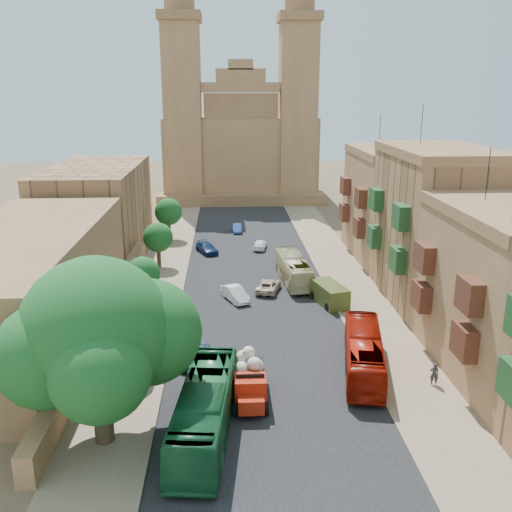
{
  "coord_description": "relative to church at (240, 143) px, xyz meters",
  "views": [
    {
      "loc": [
        -2.67,
        -23.66,
        18.54
      ],
      "look_at": [
        0.0,
        26.0,
        4.0
      ],
      "focal_mm": 40.0,
      "sensor_mm": 36.0,
      "label": 1
    }
  ],
  "objects": [
    {
      "name": "road_surface",
      "position": [
        0.0,
        -48.61,
        -9.51
      ],
      "size": [
        14.0,
        140.0,
        0.01
      ],
      "primitive_type": "cube",
      "color": "black",
      "rests_on": "ground"
    },
    {
      "name": "bus_cream_east",
      "position": [
        4.0,
        -48.36,
        -8.19
      ],
      "size": [
        2.9,
        9.67,
        2.66
      ],
      "primitive_type": "imported",
      "rotation": [
        0.0,
        0.0,
        3.21
      ],
      "color": "#C9BF89",
      "rests_on": "ground"
    },
    {
      "name": "kerb_east",
      "position": [
        7.0,
        -48.61,
        -9.46
      ],
      "size": [
        0.25,
        140.0,
        0.12
      ],
      "primitive_type": "cube",
      "color": "#816B54",
      "rests_on": "ground"
    },
    {
      "name": "sidewalk_west",
      "position": [
        -9.5,
        -48.61,
        -9.51
      ],
      "size": [
        5.0,
        140.0,
        0.01
      ],
      "primitive_type": "cube",
      "color": "#816B54",
      "rests_on": "ground"
    },
    {
      "name": "car_blue_a",
      "position": [
        -5.0,
        -65.71,
        -8.9
      ],
      "size": [
        2.36,
        3.85,
        1.22
      ],
      "primitive_type": "imported",
      "rotation": [
        0.0,
        0.0,
        -0.27
      ],
      "color": "#3B5A98",
      "rests_on": "ground"
    },
    {
      "name": "bus_green_north",
      "position": [
        -4.0,
        -74.39,
        -7.95
      ],
      "size": [
        3.8,
        11.42,
        3.12
      ],
      "primitive_type": "imported",
      "rotation": [
        0.0,
        0.0,
        -0.11
      ],
      "color": "#195C31",
      "rests_on": "ground"
    },
    {
      "name": "sidewalk_east",
      "position": [
        9.5,
        -48.61,
        -9.51
      ],
      "size": [
        5.0,
        140.0,
        0.01
      ],
      "primitive_type": "cube",
      "color": "#816B54",
      "rests_on": "ground"
    },
    {
      "name": "street_tree_c",
      "position": [
        -10.0,
        -42.61,
        -6.22
      ],
      "size": [
        3.2,
        3.2,
        4.93
      ],
      "color": "#3D2F1E",
      "rests_on": "ground"
    },
    {
      "name": "kerb_west",
      "position": [
        -7.0,
        -48.61,
        -9.46
      ],
      "size": [
        0.25,
        140.0,
        0.12
      ],
      "primitive_type": "cube",
      "color": "#816B54",
      "rests_on": "ground"
    },
    {
      "name": "street_tree_d",
      "position": [
        -10.0,
        -30.61,
        -5.93
      ],
      "size": [
        3.48,
        3.48,
        5.36
      ],
      "color": "#3D2F1E",
      "rests_on": "ground"
    },
    {
      "name": "red_truck",
      "position": [
        -1.38,
        -70.53,
        -8.15
      ],
      "size": [
        2.12,
        5.33,
        3.1
      ],
      "color": "#B6240E",
      "rests_on": "ground"
    },
    {
      "name": "ground",
      "position": [
        0.0,
        -78.61,
        -9.52
      ],
      "size": [
        260.0,
        260.0,
        0.0
      ],
      "primitive_type": "plane",
      "color": "brown"
    },
    {
      "name": "car_white_b",
      "position": [
        1.38,
        -35.98,
        -8.93
      ],
      "size": [
        1.98,
        3.65,
        1.18
      ],
      "primitive_type": "imported",
      "rotation": [
        0.0,
        0.0,
        2.96
      ],
      "color": "white",
      "rests_on": "ground"
    },
    {
      "name": "west_building_low",
      "position": [
        -18.0,
        -60.61,
        -5.32
      ],
      "size": [
        10.0,
        28.0,
        8.4
      ],
      "primitive_type": "cube",
      "color": "brown",
      "rests_on": "ground"
    },
    {
      "name": "church",
      "position": [
        0.0,
        0.0,
        0.0
      ],
      "size": [
        28.0,
        22.5,
        36.3
      ],
      "color": "olive",
      "rests_on": "ground"
    },
    {
      "name": "pedestrian_a",
      "position": [
        10.72,
        -69.54,
        -8.74
      ],
      "size": [
        0.64,
        0.5,
        1.54
      ],
      "primitive_type": "imported",
      "rotation": [
        0.0,
        0.0,
        2.89
      ],
      "color": "#2D2B2E",
      "rests_on": "ground"
    },
    {
      "name": "car_white_a",
      "position": [
        -1.93,
        -53.34,
        -8.87
      ],
      "size": [
        2.81,
        4.14,
        1.29
      ],
      "primitive_type": "imported",
      "rotation": [
        0.0,
        0.0,
        0.41
      ],
      "color": "white",
      "rests_on": "ground"
    },
    {
      "name": "bus_red_east",
      "position": [
        6.5,
        -67.55,
        -8.12
      ],
      "size": [
        4.2,
        10.29,
        2.79
      ],
      "primitive_type": "imported",
      "rotation": [
        0.0,
        0.0,
        2.95
      ],
      "color": "#971406",
      "rests_on": "ground"
    },
    {
      "name": "car_cream",
      "position": [
        1.27,
        -51.06,
        -8.95
      ],
      "size": [
        2.93,
        4.44,
        1.13
      ],
      "primitive_type": "imported",
      "rotation": [
        0.0,
        0.0,
        2.86
      ],
      "color": "#C3AF95",
      "rests_on": "ground"
    },
    {
      "name": "townhouse_d",
      "position": [
        15.95,
        -39.61,
        -3.36
      ],
      "size": [
        9.0,
        14.0,
        15.9
      ],
      "color": "olive",
      "rests_on": "ground"
    },
    {
      "name": "west_wall",
      "position": [
        -12.5,
        -58.61,
        -8.62
      ],
      "size": [
        1.0,
        40.0,
        1.8
      ],
      "primitive_type": "cube",
      "color": "olive",
      "rests_on": "ground"
    },
    {
      "name": "olive_pickup",
      "position": [
        6.5,
        -54.65,
        -8.61
      ],
      "size": [
        3.05,
        4.83,
        1.85
      ],
      "color": "#3D491B",
      "rests_on": "ground"
    },
    {
      "name": "car_dkblue",
      "position": [
        -5.0,
        -37.33,
        -8.91
      ],
      "size": [
        3.18,
        4.5,
        1.21
      ],
      "primitive_type": "imported",
      "rotation": [
        0.0,
        0.0,
        0.4
      ],
      "color": "#10244C",
      "rests_on": "ground"
    },
    {
      "name": "townhouse_b",
      "position": [
        15.95,
        -67.61,
        -3.86
      ],
      "size": [
        9.0,
        14.0,
        14.9
      ],
      "color": "olive",
      "rests_on": "ground"
    },
    {
      "name": "townhouse_c",
      "position": [
        15.95,
        -53.61,
        -2.61
      ],
      "size": [
        9.0,
        14.0,
        17.4
      ],
      "color": "#936842",
      "rests_on": "ground"
    },
    {
      "name": "car_blue_b",
      "position": [
        -1.19,
        -27.19,
        -8.97
      ],
      "size": [
        1.21,
        3.32,
        1.09
      ],
      "primitive_type": "imported",
      "rotation": [
        0.0,
        0.0,
        0.02
      ],
      "color": "blue",
      "rests_on": "ground"
    },
    {
      "name": "west_building_mid",
      "position": [
        -18.0,
        -34.61,
        -4.52
      ],
      "size": [
        10.0,
        22.0,
        10.0
      ],
      "primitive_type": "cube",
      "color": "#936842",
      "rests_on": "ground"
    },
    {
      "name": "street_tree_a",
      "position": [
        -10.0,
        -66.61,
        -5.9
      ],
      "size": [
        3.51,
        3.51,
        5.4
      ],
      "color": "#3D2F1E",
      "rests_on": "ground"
    },
    {
      "name": "pedestrian_c",
      "position": [
        8.21,
        -61.31,
        -8.65
      ],
      "size": [
        0.77,
        1.1,
        1.74
      ],
      "primitive_type": "imported",
      "rotation": [
        0.0,
        0.0,
        5.09
      ],
      "color": "#2F2E35",
      "rests_on": "ground"
    },
    {
      "name": "ficus_tree",
      "position": [
        -9.41,
        -74.61,
        -3.33
      ],
      "size": [
        10.46,
        9.62,
        10.46
      ],
      "color": "#3D2F1E",
      "rests_on": "ground"
    },
    {
      "name": "street_tree_b",
      "position": [
        -10.0,
        -54.61,
        -6.41
      ],
      "size": [
        3.02,
        3.02,
        4.65
      ],
      "color": "#3D2F1E",
      "rests_on": "ground"
    }
  ]
}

